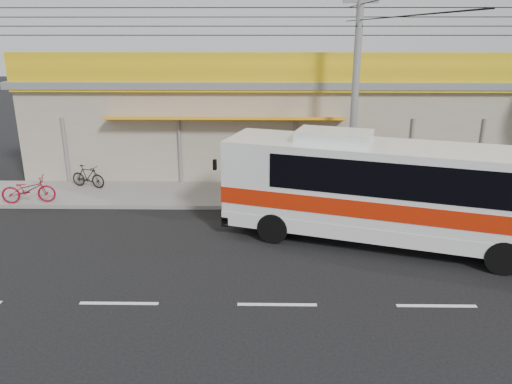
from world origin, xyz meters
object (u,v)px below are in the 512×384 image
coach_bus (416,189)px  motorbike_dark (88,176)px  motorbike_red (28,190)px  utility_pole (360,20)px

coach_bus → motorbike_dark: size_ratio=7.38×
motorbike_red → motorbike_dark: size_ratio=1.25×
motorbike_dark → motorbike_red: bearing=158.9°
motorbike_red → motorbike_dark: 2.59m
coach_bus → motorbike_dark: coach_bus is taller
motorbike_red → utility_pole: size_ratio=0.06×
motorbike_red → coach_bus: bearing=-113.4°
coach_bus → utility_pole: bearing=124.5°
coach_bus → motorbike_dark: bearing=173.3°
coach_bus → motorbike_red: 14.32m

